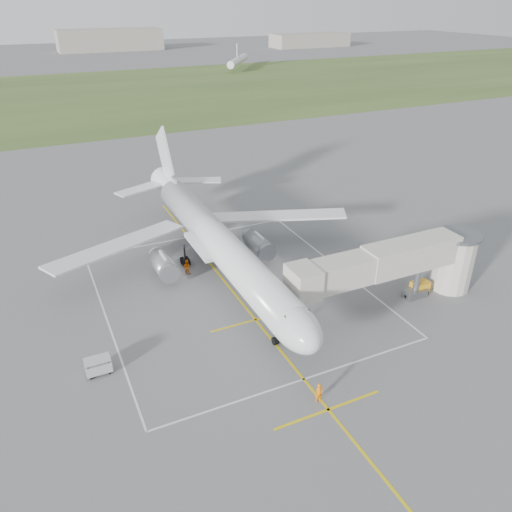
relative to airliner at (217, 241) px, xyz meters
name	(u,v)px	position (x,y,z in m)	size (l,w,h in m)	color
ground	(220,276)	(0.00, -0.75, -4.39)	(700.00, 700.00, 0.00)	#58585B
grass_strip	(75,97)	(0.00, 129.25, -4.38)	(700.00, 120.00, 0.02)	#3B5224
apron_markings	(240,300)	(0.00, -6.57, -4.38)	(28.20, 60.00, 0.01)	#DAB90C
airliner	(217,241)	(0.00, 0.00, 0.00)	(38.93, 46.75, 13.52)	silver
jet_bridge	(404,264)	(15.72, -14.25, 0.35)	(23.40, 5.00, 7.20)	#B0AA9F
gpu_unit	(420,288)	(18.93, -13.91, -3.66)	(1.99, 1.41, 1.49)	gold
baggage_cart	(98,366)	(-16.13, -12.28, -3.59)	(2.25, 1.37, 1.56)	#B1B1B1
ramp_worker_nose	(319,393)	(-0.23, -23.59, -3.49)	(0.66, 0.43, 1.81)	orange
ramp_worker_wing	(187,267)	(-3.41, 1.54, -3.45)	(0.91, 0.71, 1.88)	#D55606
distant_hangars	(8,47)	(-16.15, 264.44, 0.78)	(345.00, 49.00, 12.00)	gray
distant_aircraft	(81,72)	(6.78, 162.37, -0.80)	(157.94, 45.86, 8.85)	silver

